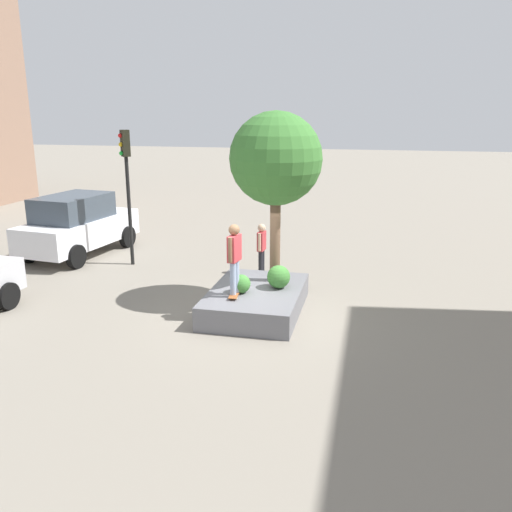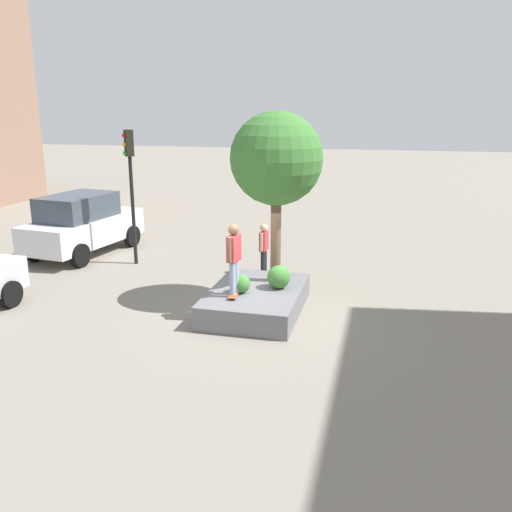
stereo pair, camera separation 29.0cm
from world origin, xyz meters
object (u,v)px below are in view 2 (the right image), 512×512
object	(u,v)px
plaza_tree	(277,160)
skateboarder	(234,254)
planter_ledge	(256,300)
passerby_with_bag	(264,245)
police_car	(82,224)
skateboard	(234,294)
traffic_light_corner	(130,174)

from	to	relation	value
plaza_tree	skateboarder	xyz separation A→B (m)	(-1.46, 0.74, -2.18)
planter_ledge	passerby_with_bag	distance (m)	3.41
police_car	skateboard	bearing A→B (deg)	-123.54
skateboard	traffic_light_corner	bearing A→B (deg)	49.68
planter_ledge	passerby_with_bag	world-z (taller)	passerby_with_bag
police_car	traffic_light_corner	world-z (taller)	traffic_light_corner
traffic_light_corner	passerby_with_bag	bearing A→B (deg)	-90.98
plaza_tree	planter_ledge	bearing A→B (deg)	158.54
police_car	passerby_with_bag	distance (m)	7.00
police_car	passerby_with_bag	bearing A→B (deg)	-96.55
planter_ledge	plaza_tree	bearing A→B (deg)	-21.46
planter_ledge	passerby_with_bag	xyz separation A→B (m)	(3.30, 0.57, 0.64)
police_car	passerby_with_bag	size ratio (longest dim) A/B	3.03
traffic_light_corner	skateboard	bearing A→B (deg)	-130.32
plaza_tree	police_car	xyz separation A→B (m)	(3.25, 7.85, -2.76)
skateboarder	traffic_light_corner	bearing A→B (deg)	49.68
planter_ledge	skateboarder	distance (m)	1.58
traffic_light_corner	passerby_with_bag	xyz separation A→B (m)	(-0.08, -4.55, -2.12)
plaza_tree	passerby_with_bag	size ratio (longest dim) A/B	2.75
planter_ledge	plaza_tree	size ratio (longest dim) A/B	0.75
skateboard	passerby_with_bag	world-z (taller)	passerby_with_bag
police_car	traffic_light_corner	size ratio (longest dim) A/B	1.10
planter_ledge	traffic_light_corner	world-z (taller)	traffic_light_corner
planter_ledge	plaza_tree	xyz separation A→B (m)	(0.85, -0.33, 3.58)
planter_ledge	skateboarder	xyz separation A→B (m)	(-0.61, 0.41, 1.40)
passerby_with_bag	planter_ledge	bearing A→B (deg)	-170.29
planter_ledge	skateboard	xyz separation A→B (m)	(-0.61, 0.41, 0.36)
planter_ledge	skateboard	distance (m)	0.82
passerby_with_bag	plaza_tree	bearing A→B (deg)	-159.89
planter_ledge	passerby_with_bag	bearing A→B (deg)	9.71
skateboarder	traffic_light_corner	xyz separation A→B (m)	(3.99, 4.70, 1.37)
skateboarder	traffic_light_corner	distance (m)	6.32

